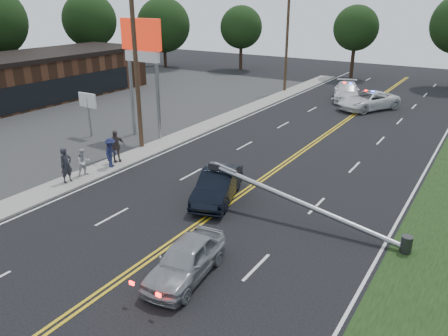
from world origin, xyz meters
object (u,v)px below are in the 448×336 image
Objects in this scene: utility_pole_far at (287,41)px; bystander_a at (66,165)px; small_sign at (88,104)px; bystander_c at (111,152)px; fallen_streetlight at (312,207)px; bystander_d at (116,146)px; bystander_b at (84,162)px; waiting_sedan at (186,260)px; crashed_sedan at (217,186)px; pylon_sign at (142,50)px; emergency_a at (368,101)px; utility_pole_mid at (136,70)px; emergency_b at (347,92)px.

bystander_a is (0.79, -28.57, -4.03)m from utility_pole_far.
small_sign reaches higher than bystander_a.
bystander_c is at bearing -3.46° from bystander_a.
fallen_streetlight is 5.43× the size of bystander_c.
small_sign is 6.37m from bystander_d.
bystander_c reaches higher than bystander_b.
utility_pole_far is 2.49× the size of waiting_sedan.
bystander_d reaches higher than waiting_sedan.
bystander_a is (-7.74, -2.63, 0.31)m from crashed_sedan.
crashed_sedan is at bearing -31.13° from pylon_sign.
emergency_a is (-3.79, 22.61, -0.13)m from fallen_streetlight.
utility_pole_mid reaches higher than small_sign.
utility_pole_mid is at bearing 41.25° from bystander_d.
bystander_c is at bearing -67.19° from pylon_sign.
waiting_sedan is at bearing -84.83° from crashed_sedan.
fallen_streetlight is (18.19, -4.00, -1.41)m from small_sign.
pylon_sign is at bearing -131.00° from emergency_b.
utility_pole_far is at bearing 90.19° from crashed_sedan.
utility_pole_mid is at bearing -125.94° from emergency_b.
small_sign is at bearing -150.26° from pylon_sign.
emergency_a is at bearing 5.33° from bystander_d.
emergency_b is (6.82, 21.30, -4.26)m from utility_pole_mid.
small_sign reaches higher than crashed_sedan.
crashed_sedan is 1.13× the size of waiting_sedan.
bystander_b is 0.79× the size of bystander_d.
utility_pole_far is 28.86m from bystander_a.
bystander_a is (-12.59, -2.57, 0.14)m from fallen_streetlight.
bystander_d reaches higher than fallen_streetlight.
waiting_sedan is at bearing -100.44° from emergency_b.
waiting_sedan is (12.35, -11.81, -5.31)m from pylon_sign.
utility_pole_far is 5.33× the size of bystander_a.
waiting_sedan is at bearing -31.76° from small_sign.
waiting_sedan is 28.46m from emergency_a.
bystander_d is (-0.40, 0.77, 0.10)m from bystander_c.
bystander_c is at bearing 141.08° from waiting_sedan.
crashed_sedan is at bearing -71.79° from utility_pole_far.
small_sign is 0.31× the size of utility_pole_far.
small_sign is 0.33× the size of fallen_streetlight.
fallen_streetlight is at bearing -51.00° from emergency_a.
emergency_a is 25.62m from bystander_b.
small_sign is at bearing -98.24° from emergency_a.
small_sign reaches higher than waiting_sedan.
fallen_streetlight is 0.94× the size of utility_pole_far.
utility_pole_far reaches higher than crashed_sedan.
crashed_sedan is at bearing -16.46° from small_sign.
crashed_sedan is at bearing -60.13° from bystander_b.
bystander_a reaches higher than bystander_b.
utility_pole_mid is 5.01m from bystander_d.
pylon_sign is at bearing 130.85° from crashed_sedan.
bystander_a reaches higher than emergency_b.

